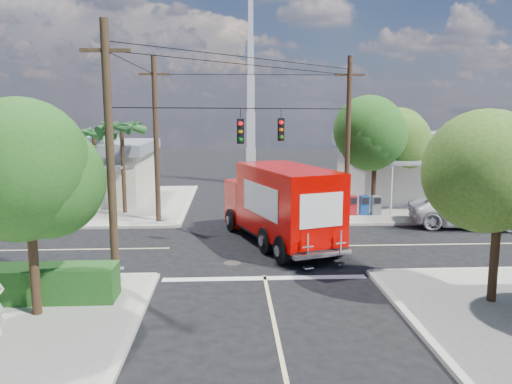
{
  "coord_description": "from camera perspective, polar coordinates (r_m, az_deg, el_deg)",
  "views": [
    {
      "loc": [
        -1.24,
        -21.86,
        6.08
      ],
      "look_at": [
        0.0,
        2.0,
        2.2
      ],
      "focal_mm": 35.0,
      "sensor_mm": 36.0,
      "label": 1
    }
  ],
  "objects": [
    {
      "name": "parked_car",
      "position": [
        28.82,
        23.14,
        -1.99
      ],
      "size": [
        6.49,
        3.82,
        1.69
      ],
      "primitive_type": "imported",
      "rotation": [
        0.0,
        0.0,
        1.4
      ],
      "color": "silver",
      "rests_on": "ground"
    },
    {
      "name": "hedge_sw",
      "position": [
        17.72,
        -25.61,
        -9.43
      ],
      "size": [
        6.2,
        1.2,
        1.1
      ],
      "primitive_type": "cube",
      "color": "#1E4018",
      "rests_on": "sidewalk_sw"
    },
    {
      "name": "tree_ne_front",
      "position": [
        29.87,
        13.55,
        6.45
      ],
      "size": [
        4.21,
        4.14,
        6.66
      ],
      "color": "#422D1C",
      "rests_on": "sidewalk_ne"
    },
    {
      "name": "sidewalk_ne",
      "position": [
        35.42,
        17.09,
        -0.95
      ],
      "size": [
        14.12,
        14.12,
        0.14
      ],
      "color": "gray",
      "rests_on": "ground"
    },
    {
      "name": "tree_sw_front",
      "position": [
        15.53,
        -24.71,
        1.91
      ],
      "size": [
        3.88,
        3.78,
        6.03
      ],
      "color": "#422D1C",
      "rests_on": "sidewalk_sw"
    },
    {
      "name": "picket_fence",
      "position": [
        18.35,
        -24.07,
        -8.72
      ],
      "size": [
        5.94,
        0.06,
        1.0
      ],
      "color": "silver",
      "rests_on": "sidewalk_sw"
    },
    {
      "name": "building_nw",
      "position": [
        36.18,
        -20.28,
        2.53
      ],
      "size": [
        10.8,
        10.2,
        4.3
      ],
      "color": "beige",
      "rests_on": "sidewalk_nw"
    },
    {
      "name": "sidewalk_nw",
      "position": [
        34.66,
        -19.08,
        -1.27
      ],
      "size": [
        14.12,
        14.12,
        0.14
      ],
      "color": "gray",
      "rests_on": "ground"
    },
    {
      "name": "road_markings",
      "position": [
        21.31,
        0.49,
        -7.34
      ],
      "size": [
        32.0,
        32.0,
        0.01
      ],
      "color": "beige",
      "rests_on": "ground"
    },
    {
      "name": "palm_nw_front",
      "position": [
        30.04,
        -15.11,
        6.93
      ],
      "size": [
        3.01,
        3.08,
        5.59
      ],
      "color": "#422D1C",
      "rests_on": "sidewalk_nw"
    },
    {
      "name": "radio_tower",
      "position": [
        41.9,
        -0.6,
        8.63
      ],
      "size": [
        0.8,
        0.8,
        17.0
      ],
      "color": "silver",
      "rests_on": "ground"
    },
    {
      "name": "building_ne",
      "position": [
        36.7,
        19.06,
        2.84
      ],
      "size": [
        11.8,
        10.2,
        4.5
      ],
      "color": "beige",
      "rests_on": "sidewalk_ne"
    },
    {
      "name": "delivery_truck",
      "position": [
        22.84,
        2.75,
        -1.45
      ],
      "size": [
        5.09,
        8.77,
        3.65
      ],
      "color": "black",
      "rests_on": "ground"
    },
    {
      "name": "utility_poles",
      "position": [
        23.51,
        -3.83,
        5.77
      ],
      "size": [
        12.0,
        10.68,
        9.0
      ],
      "color": "#473321",
      "rests_on": "ground"
    },
    {
      "name": "tree_se",
      "position": [
        16.91,
        26.26,
        1.34
      ],
      "size": [
        3.67,
        3.54,
        5.62
      ],
      "color": "#422D1C",
      "rests_on": "sidewalk_se"
    },
    {
      "name": "tree_ne_back",
      "position": [
        32.79,
        16.8,
        5.52
      ],
      "size": [
        3.77,
        3.66,
        5.82
      ],
      "color": "#422D1C",
      "rests_on": "sidewalk_ne"
    },
    {
      "name": "ground",
      "position": [
        22.72,
        0.26,
        -6.3
      ],
      "size": [
        120.0,
        120.0,
        0.0
      ],
      "primitive_type": "plane",
      "color": "black",
      "rests_on": "ground"
    },
    {
      "name": "vending_boxes",
      "position": [
        29.6,
        12.24,
        -1.48
      ],
      "size": [
        1.9,
        0.5,
        1.1
      ],
      "color": "#A9151D",
      "rests_on": "sidewalk_ne"
    },
    {
      "name": "palm_nw_back",
      "position": [
        31.98,
        -18.05,
        6.25
      ],
      "size": [
        3.01,
        3.08,
        5.19
      ],
      "color": "#422D1C",
      "rests_on": "sidewalk_nw"
    }
  ]
}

